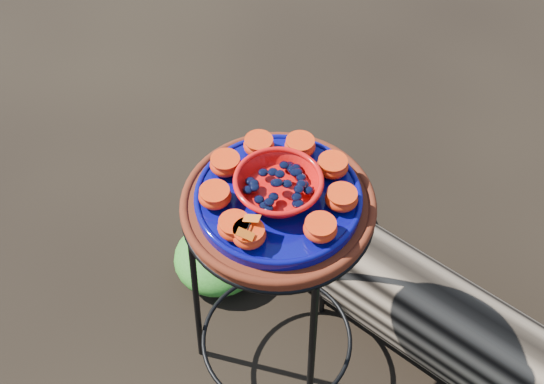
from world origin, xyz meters
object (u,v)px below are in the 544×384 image
Objects in this scene: terracotta_saucer at (278,207)px; red_bowl at (278,187)px; plant_stand at (277,299)px; cobalt_plate at (278,198)px; driftwood_log at (436,317)px.

red_bowl is at bearing 0.00° from terracotta_saucer.
cobalt_plate reaches higher than plant_stand.
plant_stand is 4.12× the size of red_bowl.
red_bowl reaches higher than terracotta_saucer.
terracotta_saucer reaches higher than plant_stand.
plant_stand is at bearing 0.00° from cobalt_plate.
cobalt_plate is 0.76m from driftwood_log.
cobalt_plate is (0.00, 0.00, 0.39)m from plant_stand.
terracotta_saucer is 0.06m from red_bowl.
terracotta_saucer is at bearing 0.00° from cobalt_plate.
plant_stand is at bearing -132.33° from driftwood_log.
cobalt_plate is 0.23× the size of driftwood_log.
red_bowl is at bearing -132.33° from driftwood_log.
driftwood_log is at bearing 47.67° from terracotta_saucer.
terracotta_saucer is 1.17× the size of cobalt_plate.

